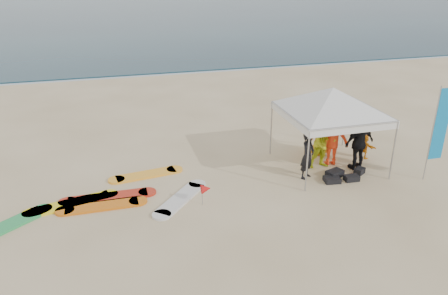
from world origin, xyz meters
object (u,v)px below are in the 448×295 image
person_orange_b (322,129)px  surfboard_spread (109,199)px  person_seated (364,147)px  marker_pennant (206,189)px  feather_flag (440,126)px  canopy_tent (333,88)px  person_black_b (359,143)px  person_black_a (308,155)px  person_orange_a (332,138)px  person_yellow (324,143)px

person_orange_b → surfboard_spread: size_ratio=0.30×
person_seated → marker_pennant: 6.46m
person_orange_b → feather_flag: feather_flag is taller
person_orange_b → feather_flag: bearing=104.3°
canopy_tent → marker_pennant: (-4.63, -1.44, -2.29)m
marker_pennant → feather_flag: bearing=-2.9°
person_black_b → person_seated: 1.12m
person_black_a → person_seated: person_black_a is taller
feather_flag → person_black_a: bearing=163.3°
person_orange_a → canopy_tent: size_ratio=0.45×
person_yellow → person_orange_b: (0.51, 1.12, 0.05)m
person_seated → person_black_b: bearing=112.3°
person_yellow → surfboard_spread: (-7.18, -0.37, -0.86)m
feather_flag → marker_pennant: size_ratio=4.91×
person_black_a → canopy_tent: bearing=-6.1°
person_black_a → person_seated: 2.85m
canopy_tent → feather_flag: bearing=-33.0°
person_yellow → feather_flag: bearing=-32.3°
person_black_a → feather_flag: 4.17m
person_black_a → canopy_tent: (1.07, 0.65, 1.99)m
person_seated → canopy_tent: canopy_tent is taller
surfboard_spread → person_black_a: bearing=-1.9°
person_black_a → person_orange_a: bearing=-6.4°
person_black_a → person_yellow: (0.86, 0.58, 0.10)m
feather_flag → marker_pennant: 7.55m
person_yellow → person_orange_a: size_ratio=0.94×
person_yellow → person_seated: bearing=7.1°
person_orange_a → marker_pennant: (-4.85, -1.56, -0.46)m
person_seated → surfboard_spread: bearing=72.0°
person_black_b → feather_flag: 2.48m
person_seated → canopy_tent: 2.85m
canopy_tent → person_orange_b: bearing=74.0°
person_black_b → marker_pennant: 5.63m
person_black_b → feather_flag: bearing=136.6°
feather_flag → canopy_tent: bearing=147.0°
person_seated → canopy_tent: bearing=75.7°
marker_pennant → canopy_tent: bearing=17.3°
person_orange_a → surfboard_spread: (-7.60, -0.56, -0.92)m
canopy_tent → feather_flag: 3.46m
person_black_a → person_black_b: size_ratio=0.84×
person_yellow → canopy_tent: bearing=16.8°
canopy_tent → person_seated: bearing=7.9°
person_orange_a → marker_pennant: size_ratio=2.98×
person_black_a → surfboard_spread: person_black_a is taller
canopy_tent → person_yellow: bearing=-161.1°
person_black_a → canopy_tent: 2.35m
feather_flag → surfboard_spread: size_ratio=0.50×
surfboard_spread → person_orange_b: bearing=10.9°
person_orange_b → marker_pennant: bearing=0.1°
person_seated → person_yellow: bearing=77.0°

